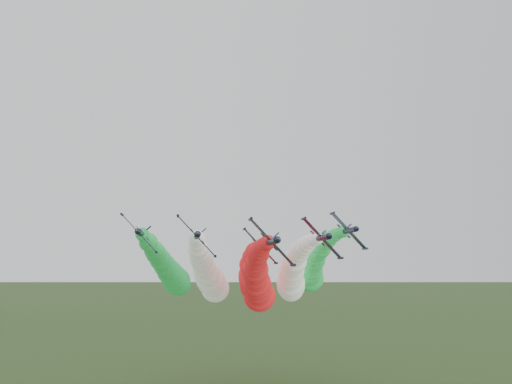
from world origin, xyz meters
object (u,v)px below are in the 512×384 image
Objects in this scene: jet_lead at (258,282)px; jet_inner_right at (293,275)px; jet_inner_left at (209,275)px; jet_outer_left at (169,271)px; jet_outer_right at (313,267)px; jet_trail at (252,277)px.

jet_inner_right is (11.14, 10.43, 1.57)m from jet_lead.
jet_inner_left is 13.58m from jet_outer_left.
jet_outer_right is (8.32, 9.71, 2.01)m from jet_inner_right.
jet_inner_left is at bearing -35.94° from jet_outer_left.
jet_inner_right is 18.77m from jet_trail.
jet_inner_right is 35.26m from jet_outer_left.
jet_trail is at bearing 119.58° from jet_inner_right.
jet_lead is at bearing -136.87° from jet_inner_right.
jet_lead is 15.34m from jet_inner_right.
jet_outer_left is 42.21m from jet_outer_right.
jet_outer_left is 25.57m from jet_trail.
jet_trail is at bearing 85.96° from jet_lead.
jet_outer_right is at bearing 45.98° from jet_lead.
jet_inner_right is at bearing -15.99° from jet_outer_left.
jet_outer_left is at bearing 164.01° from jet_inner_right.
jet_outer_right is 1.00× the size of jet_trail.
jet_inner_right is 1.00× the size of jet_trail.
jet_inner_right reaches higher than jet_trail.
jet_inner_left is 1.01× the size of jet_inner_right.
jet_inner_right is (22.91, -1.76, -0.13)m from jet_inner_left.
jet_outer_left is at bearing 144.06° from jet_inner_left.
jet_inner_right is 1.00× the size of jet_outer_left.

